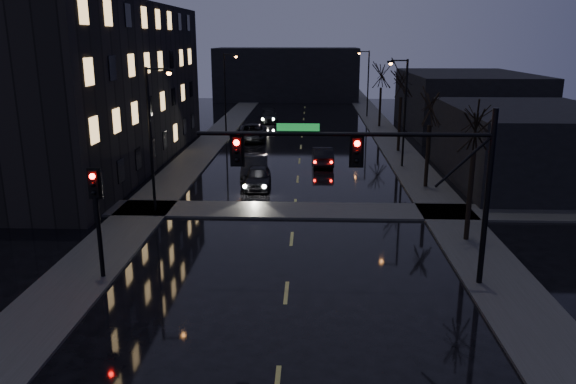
# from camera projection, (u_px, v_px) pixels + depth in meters

# --- Properties ---
(sidewalk_left) EXTENTS (3.00, 140.00, 0.12)m
(sidewalk_left) POSITION_uv_depth(u_px,v_px,m) (201.00, 152.00, 47.90)
(sidewalk_left) COLOR #2D2D2B
(sidewalk_left) RESTS_ON ground
(sidewalk_right) EXTENTS (3.00, 140.00, 0.12)m
(sidewalk_right) POSITION_uv_depth(u_px,v_px,m) (401.00, 154.00, 47.23)
(sidewalk_right) COLOR #2D2D2B
(sidewalk_right) RESTS_ON ground
(sidewalk_cross) EXTENTS (40.00, 3.00, 0.12)m
(sidewalk_cross) POSITION_uv_depth(u_px,v_px,m) (294.00, 210.00, 31.67)
(sidewalk_cross) COLOR #2D2D2B
(sidewalk_cross) RESTS_ON ground
(apartment_block) EXTENTS (12.00, 30.00, 12.00)m
(apartment_block) POSITION_uv_depth(u_px,v_px,m) (78.00, 86.00, 41.82)
(apartment_block) COLOR black
(apartment_block) RESTS_ON ground
(commercial_right_near) EXTENTS (10.00, 14.00, 5.00)m
(commercial_right_near) POSITION_uv_depth(u_px,v_px,m) (528.00, 145.00, 37.64)
(commercial_right_near) COLOR black
(commercial_right_near) RESTS_ON ground
(commercial_right_far) EXTENTS (12.00, 18.00, 6.00)m
(commercial_right_far) POSITION_uv_depth(u_px,v_px,m) (465.00, 102.00, 58.64)
(commercial_right_far) COLOR black
(commercial_right_far) RESTS_ON ground
(far_block) EXTENTS (22.00, 10.00, 8.00)m
(far_block) POSITION_uv_depth(u_px,v_px,m) (287.00, 74.00, 88.07)
(far_block) COLOR black
(far_block) RESTS_ON ground
(signal_mast) EXTENTS (11.11, 0.41, 7.00)m
(signal_mast) POSITION_uv_depth(u_px,v_px,m) (389.00, 164.00, 21.08)
(signal_mast) COLOR black
(signal_mast) RESTS_ON ground
(signal_pole_left) EXTENTS (0.35, 0.41, 4.53)m
(signal_pole_left) POSITION_uv_depth(u_px,v_px,m) (97.00, 208.00, 22.02)
(signal_pole_left) COLOR black
(signal_pole_left) RESTS_ON ground
(tree_near) EXTENTS (3.52, 3.52, 8.08)m
(tree_near) POSITION_uv_depth(u_px,v_px,m) (477.00, 112.00, 25.37)
(tree_near) COLOR black
(tree_near) RESTS_ON ground
(tree_mid_a) EXTENTS (3.30, 3.30, 7.58)m
(tree_mid_a) POSITION_uv_depth(u_px,v_px,m) (431.00, 98.00, 35.11)
(tree_mid_a) COLOR black
(tree_mid_a) RESTS_ON ground
(tree_mid_b) EXTENTS (3.74, 3.74, 8.59)m
(tree_mid_b) POSITION_uv_depth(u_px,v_px,m) (402.00, 74.00, 46.46)
(tree_mid_b) COLOR black
(tree_mid_b) RESTS_ON ground
(tree_far) EXTENTS (3.43, 3.43, 7.88)m
(tree_far) POSITION_uv_depth(u_px,v_px,m) (382.00, 71.00, 60.09)
(tree_far) COLOR black
(tree_far) RESTS_ON ground
(streetlight_l_near) EXTENTS (1.53, 0.28, 8.00)m
(streetlight_l_near) POSITION_uv_depth(u_px,v_px,m) (154.00, 128.00, 30.23)
(streetlight_l_near) COLOR black
(streetlight_l_near) RESTS_ON ground
(streetlight_l_far) EXTENTS (1.53, 0.28, 8.00)m
(streetlight_l_far) POSITION_uv_depth(u_px,v_px,m) (227.00, 86.00, 56.25)
(streetlight_l_far) COLOR black
(streetlight_l_far) RESTS_ON ground
(streetlight_r_mid) EXTENTS (1.53, 0.28, 8.00)m
(streetlight_r_mid) POSITION_uv_depth(u_px,v_px,m) (402.00, 104.00, 41.20)
(streetlight_r_mid) COLOR black
(streetlight_r_mid) RESTS_ON ground
(streetlight_r_far) EXTENTS (1.53, 0.28, 8.00)m
(streetlight_r_far) POSITION_uv_depth(u_px,v_px,m) (366.00, 78.00, 68.18)
(streetlight_r_far) COLOR black
(streetlight_r_far) RESTS_ON ground
(oncoming_car_a) EXTENTS (1.82, 4.22, 1.42)m
(oncoming_car_a) POSITION_uv_depth(u_px,v_px,m) (258.00, 177.00, 36.56)
(oncoming_car_a) COLOR black
(oncoming_car_a) RESTS_ON ground
(oncoming_car_b) EXTENTS (2.03, 5.04, 1.63)m
(oncoming_car_b) POSITION_uv_depth(u_px,v_px,m) (255.00, 169.00, 38.45)
(oncoming_car_b) COLOR black
(oncoming_car_b) RESTS_ON ground
(oncoming_car_c) EXTENTS (2.88, 5.74, 1.56)m
(oncoming_car_c) POSITION_uv_depth(u_px,v_px,m) (252.00, 132.00, 53.42)
(oncoming_car_c) COLOR black
(oncoming_car_c) RESTS_ON ground
(oncoming_car_d) EXTENTS (2.43, 4.86, 1.35)m
(oncoming_car_d) POSITION_uv_depth(u_px,v_px,m) (269.00, 116.00, 65.25)
(oncoming_car_d) COLOR black
(oncoming_car_d) RESTS_ON ground
(lead_car) EXTENTS (1.68, 4.40, 1.43)m
(lead_car) POSITION_uv_depth(u_px,v_px,m) (323.00, 156.00, 43.08)
(lead_car) COLOR black
(lead_car) RESTS_ON ground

